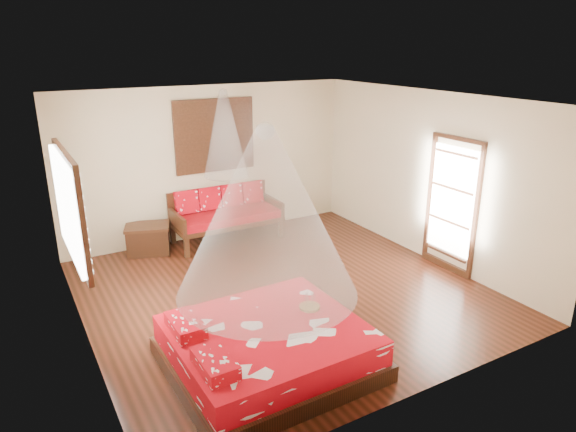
# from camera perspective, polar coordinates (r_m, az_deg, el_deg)

# --- Properties ---
(room) EXTENTS (5.54, 5.54, 2.84)m
(room) POSITION_cam_1_polar(r_m,az_deg,el_deg) (7.19, -0.56, 1.66)
(room) COLOR black
(room) RESTS_ON ground
(bed) EXTENTS (2.18, 1.98, 0.64)m
(bed) POSITION_cam_1_polar(r_m,az_deg,el_deg) (5.97, -2.40, -14.42)
(bed) COLOR black
(bed) RESTS_ON floor
(daybed) EXTENTS (1.97, 0.87, 0.98)m
(daybed) POSITION_cam_1_polar(r_m,az_deg,el_deg) (9.55, -7.03, 0.40)
(daybed) COLOR black
(daybed) RESTS_ON floor
(storage_chest) EXTENTS (0.88, 0.75, 0.51)m
(storage_chest) POSITION_cam_1_polar(r_m,az_deg,el_deg) (9.28, -15.27, -2.45)
(storage_chest) COLOR black
(storage_chest) RESTS_ON floor
(shutter_panel) EXTENTS (1.52, 0.06, 1.32)m
(shutter_panel) POSITION_cam_1_polar(r_m,az_deg,el_deg) (9.51, -8.15, 8.84)
(shutter_panel) COLOR black
(shutter_panel) RESTS_ON wall_back
(window_left) EXTENTS (0.10, 1.74, 1.34)m
(window_left) POSITION_cam_1_polar(r_m,az_deg,el_deg) (6.49, -22.85, 0.98)
(window_left) COLOR black
(window_left) RESTS_ON wall_left
(glazed_door) EXTENTS (0.08, 1.02, 2.16)m
(glazed_door) POSITION_cam_1_polar(r_m,az_deg,el_deg) (8.49, 17.72, 1.12)
(glazed_door) COLOR black
(glazed_door) RESTS_ON floor
(wine_tray) EXTENTS (0.25, 0.25, 0.20)m
(wine_tray) POSITION_cam_1_polar(r_m,az_deg,el_deg) (6.22, 2.42, -9.74)
(wine_tray) COLOR brown
(wine_tray) RESTS_ON bed
(mosquito_net_main) EXTENTS (1.95, 1.95, 1.80)m
(mosquito_net_main) POSITION_cam_1_polar(r_m,az_deg,el_deg) (5.28, -2.44, 0.30)
(mosquito_net_main) COLOR white
(mosquito_net_main) RESTS_ON ceiling
(mosquito_net_daybed) EXTENTS (0.79, 0.79, 1.50)m
(mosquito_net_daybed) POSITION_cam_1_polar(r_m,az_deg,el_deg) (9.07, -7.05, 9.04)
(mosquito_net_daybed) COLOR white
(mosquito_net_daybed) RESTS_ON ceiling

